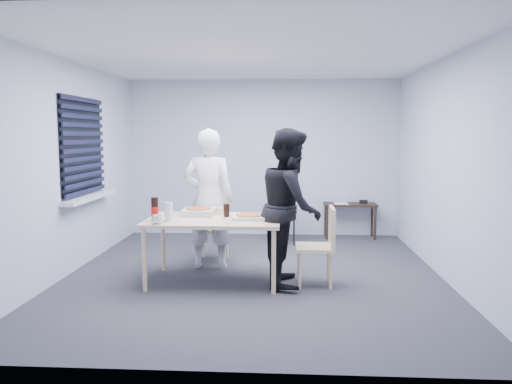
# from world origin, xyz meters

# --- Properties ---
(room) EXTENTS (5.00, 5.00, 5.00)m
(room) POSITION_xyz_m (-2.20, 0.40, 1.44)
(room) COLOR #313136
(room) RESTS_ON ground
(dining_table) EXTENTS (1.52, 0.96, 0.74)m
(dining_table) POSITION_xyz_m (-0.44, -0.29, 0.68)
(dining_table) COLOR beige
(dining_table) RESTS_ON ground
(chair_far) EXTENTS (0.42, 0.42, 0.89)m
(chair_far) POSITION_xyz_m (-0.59, 0.76, 0.51)
(chair_far) COLOR beige
(chair_far) RESTS_ON ground
(chair_right) EXTENTS (0.42, 0.42, 0.89)m
(chair_right) POSITION_xyz_m (0.80, -0.36, 0.51)
(chair_right) COLOR beige
(chair_right) RESTS_ON ground
(person_white) EXTENTS (0.65, 0.42, 1.77)m
(person_white) POSITION_xyz_m (-0.59, 0.31, 0.89)
(person_white) COLOR white
(person_white) RESTS_ON ground
(person_black) EXTENTS (0.47, 0.86, 1.77)m
(person_black) POSITION_xyz_m (0.44, -0.31, 0.89)
(person_black) COLOR black
(person_black) RESTS_ON ground
(side_table) EXTENTS (0.86, 0.38, 0.57)m
(side_table) POSITION_xyz_m (1.44, 2.28, 0.49)
(side_table) COLOR #312314
(side_table) RESTS_ON ground
(stool) EXTENTS (0.39, 0.39, 0.54)m
(stool) POSITION_xyz_m (0.36, 1.80, 0.43)
(stool) COLOR black
(stool) RESTS_ON ground
(backpack) EXTENTS (0.28, 0.21, 0.40)m
(backpack) POSITION_xyz_m (0.36, 1.78, 0.74)
(backpack) COLOR slate
(backpack) RESTS_ON stool
(pizza_box_a) EXTENTS (0.36, 0.36, 0.09)m
(pizza_box_a) POSITION_xyz_m (-0.65, -0.08, 0.78)
(pizza_box_a) COLOR silver
(pizza_box_a) RESTS_ON dining_table
(pizza_box_b) EXTENTS (0.37, 0.37, 0.05)m
(pizza_box_b) POSITION_xyz_m (-0.03, -0.28, 0.76)
(pizza_box_b) COLOR silver
(pizza_box_b) RESTS_ON dining_table
(mug_a) EXTENTS (0.17, 0.17, 0.10)m
(mug_a) POSITION_xyz_m (-0.99, -0.67, 0.79)
(mug_a) COLOR white
(mug_a) RESTS_ON dining_table
(mug_b) EXTENTS (0.10, 0.10, 0.09)m
(mug_b) POSITION_xyz_m (-0.41, 0.00, 0.79)
(mug_b) COLOR white
(mug_b) RESTS_ON dining_table
(cola_glass) EXTENTS (0.08, 0.08, 0.15)m
(cola_glass) POSITION_xyz_m (-0.31, -0.17, 0.82)
(cola_glass) COLOR black
(cola_glass) RESTS_ON dining_table
(soda_bottle) EXTENTS (0.08, 0.08, 0.26)m
(soda_bottle) POSITION_xyz_m (-1.07, -0.47, 0.87)
(soda_bottle) COLOR black
(soda_bottle) RESTS_ON dining_table
(plastic_cups) EXTENTS (0.12, 0.12, 0.22)m
(plastic_cups) POSITION_xyz_m (-0.91, -0.53, 0.85)
(plastic_cups) COLOR silver
(plastic_cups) RESTS_ON dining_table
(rubber_band) EXTENTS (0.07, 0.07, 0.00)m
(rubber_band) POSITION_xyz_m (-0.24, -0.62, 0.74)
(rubber_band) COLOR red
(rubber_band) RESTS_ON dining_table
(papers) EXTENTS (0.26, 0.33, 0.01)m
(papers) POSITION_xyz_m (1.29, 2.26, 0.57)
(papers) COLOR white
(papers) RESTS_ON side_table
(black_box) EXTENTS (0.13, 0.10, 0.05)m
(black_box) POSITION_xyz_m (1.66, 2.31, 0.60)
(black_box) COLOR black
(black_box) RESTS_ON side_table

